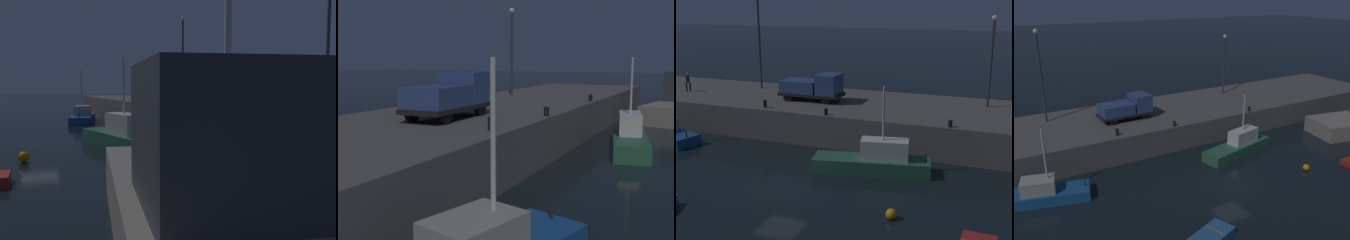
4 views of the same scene
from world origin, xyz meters
The scene contains 11 objects.
ground_plane centered at (0.00, 0.00, 0.00)m, with size 320.00×320.00×0.00m, color black.
pier_quay centered at (0.00, 13.21, 1.25)m, with size 57.57×10.62×2.50m.
fishing_boat_blue centered at (-13.86, 5.30, 0.61)m, with size 8.15×4.06×5.59m.
fishing_boat_white centered at (4.38, 4.70, 0.78)m, with size 7.75×3.49×5.66m.
mooring_buoy_near centered at (7.09, -1.15, 0.28)m, with size 0.56×0.56×0.56m, color orange.
lamp_post_west centered at (-10.75, 15.76, 7.62)m, with size 0.44×0.44×8.87m.
lamp_post_east centered at (10.42, 15.56, 6.75)m, with size 0.44×0.44×7.20m.
utility_truck centered at (-3.58, 12.51, 3.67)m, with size 5.43×2.40×2.35m.
bollard_west centered at (-6.11, 8.75, 2.80)m, with size 0.28×0.28×0.59m, color black.
bollard_central centered at (-0.60, 8.29, 2.74)m, with size 0.28×0.28×0.49m, color black.
bollard_east centered at (8.52, 8.30, 2.74)m, with size 0.28×0.28×0.49m, color black.
Camera 4 is at (-16.62, -20.59, 14.64)m, focal length 39.74 mm.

